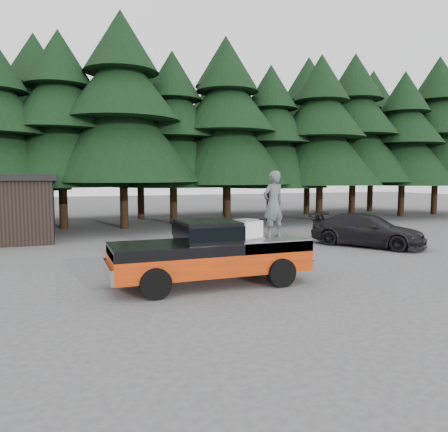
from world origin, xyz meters
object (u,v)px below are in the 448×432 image
object	(u,v)px
air_compressor	(246,230)
parked_car	(367,230)
man_on_bed	(273,204)
pickup_truck	(210,262)

from	to	relation	value
air_compressor	parked_car	xyz separation A→B (m)	(8.00, 4.41, -0.86)
parked_car	man_on_bed	bearing A→B (deg)	177.94
air_compressor	man_on_bed	size ratio (longest dim) A/B	0.38
parked_car	air_compressor	bearing A→B (deg)	175.40
man_on_bed	parked_car	size ratio (longest dim) A/B	0.40
pickup_truck	air_compressor	bearing A→B (deg)	-10.21
pickup_truck	air_compressor	size ratio (longest dim) A/B	7.66
air_compressor	man_on_bed	world-z (taller)	man_on_bed
man_on_bed	parked_car	world-z (taller)	man_on_bed
pickup_truck	parked_car	bearing A→B (deg)	24.89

